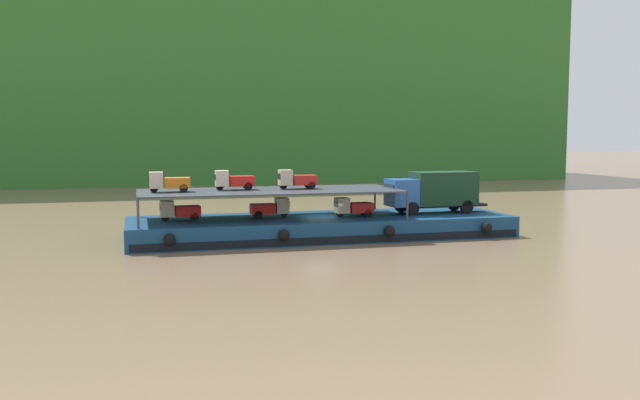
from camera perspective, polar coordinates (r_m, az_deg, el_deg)
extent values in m
plane|color=#7F664C|center=(49.73, 0.16, -3.09)|extent=(400.00, 400.00, 0.00)
cube|color=#33702D|center=(116.88, -8.73, 10.21)|extent=(111.22, 33.70, 34.24)
ellipsoid|color=#2D6429|center=(125.07, -9.16, 15.42)|extent=(100.10, 30.33, 11.98)
cube|color=navy|center=(49.63, 0.16, -2.24)|extent=(27.42, 7.67, 1.50)
cube|color=black|center=(46.01, 1.41, -3.36)|extent=(26.87, 0.06, 0.50)
sphere|color=black|center=(43.95, -12.38, -3.25)|extent=(0.76, 0.76, 0.76)
sphere|color=black|center=(44.85, -3.00, -2.95)|extent=(0.76, 0.76, 0.76)
sphere|color=black|center=(46.89, 5.78, -2.60)|extent=(0.76, 0.76, 0.76)
sphere|color=black|center=(49.93, 13.66, -2.23)|extent=(0.76, 0.76, 0.76)
cube|color=#285BA3|center=(51.20, 6.80, 0.61)|extent=(2.07, 2.25, 2.00)
cube|color=#192833|center=(50.77, 5.74, 0.98)|extent=(0.12, 1.84, 0.60)
cube|color=#193823|center=(52.64, 10.20, 0.97)|extent=(4.88, 2.46, 2.50)
cube|color=black|center=(52.76, 10.18, -0.44)|extent=(6.84, 1.61, 0.20)
cylinder|color=black|center=(52.39, 6.75, -0.49)|extent=(1.01, 0.31, 1.00)
cylinder|color=black|center=(50.56, 7.67, -0.72)|extent=(1.01, 0.31, 1.00)
cylinder|color=black|center=(54.32, 11.04, -0.34)|extent=(1.01, 0.31, 1.00)
cylinder|color=black|center=(52.55, 12.07, -0.55)|extent=(1.01, 0.31, 1.00)
cylinder|color=#383D47|center=(54.16, 4.58, 0.26)|extent=(0.16, 0.16, 2.00)
cylinder|color=#383D47|center=(47.92, 7.26, -0.45)|extent=(0.16, 0.16, 2.00)
cylinder|color=#383D47|center=(51.08, -14.89, -0.23)|extent=(0.16, 0.16, 2.00)
cylinder|color=#383D47|center=(44.40, -14.87, -1.07)|extent=(0.16, 0.16, 2.00)
cube|color=#383D47|center=(48.49, -4.18, 0.77)|extent=(18.22, 6.87, 0.10)
cube|color=red|center=(48.35, -10.93, -0.90)|extent=(1.76, 1.29, 0.70)
cube|color=beige|center=(48.19, -12.59, -0.71)|extent=(0.95, 1.05, 1.10)
cube|color=#19232D|center=(48.13, -13.15, -0.60)|extent=(0.08, 0.85, 0.38)
cylinder|color=black|center=(48.23, -12.75, -1.37)|extent=(0.57, 0.17, 0.56)
cylinder|color=black|center=(48.97, -10.53, -1.22)|extent=(0.57, 0.17, 0.56)
cylinder|color=black|center=(47.92, -10.37, -1.36)|extent=(0.57, 0.17, 0.56)
cube|color=red|center=(48.98, -4.79, -0.73)|extent=(1.71, 1.21, 0.70)
cube|color=beige|center=(49.21, -3.18, -0.46)|extent=(0.91, 1.01, 1.10)
cube|color=#19232D|center=(49.29, -2.65, -0.32)|extent=(0.05, 0.85, 0.38)
cylinder|color=black|center=(49.30, -3.01, -1.09)|extent=(0.56, 0.14, 0.56)
cylinder|color=black|center=(48.43, -5.15, -1.22)|extent=(0.56, 0.14, 0.56)
cylinder|color=black|center=(49.47, -5.35, -1.08)|extent=(0.56, 0.14, 0.56)
cube|color=red|center=(49.76, 3.36, -0.63)|extent=(1.76, 1.28, 0.70)
cube|color=beige|center=(49.25, 1.84, -0.45)|extent=(0.95, 1.04, 1.10)
cube|color=#19232D|center=(49.09, 1.33, -0.34)|extent=(0.08, 0.85, 0.38)
cylinder|color=black|center=(49.26, 1.68, -1.09)|extent=(0.57, 0.17, 0.56)
cylinder|color=black|center=(50.43, 3.57, -0.94)|extent=(0.57, 0.17, 0.56)
cylinder|color=black|center=(49.45, 4.01, -1.08)|extent=(0.57, 0.17, 0.56)
cube|color=orange|center=(47.73, -11.76, 1.42)|extent=(1.72, 1.23, 0.70)
cube|color=beige|center=(47.68, -13.45, 1.62)|extent=(0.92, 1.01, 1.10)
cube|color=#19232D|center=(47.67, -14.02, 1.74)|extent=(0.05, 0.85, 0.38)
cylinder|color=black|center=(47.72, -13.61, 0.95)|extent=(0.56, 0.15, 0.56)
cylinder|color=black|center=(48.30, -11.31, 1.06)|extent=(0.56, 0.15, 0.56)
cylinder|color=black|center=(47.24, -11.24, 0.96)|extent=(0.56, 0.15, 0.56)
cube|color=red|center=(48.87, -6.51, 1.59)|extent=(1.73, 1.25, 0.70)
cube|color=beige|center=(48.72, -8.15, 1.79)|extent=(0.93, 1.03, 1.10)
cube|color=#19232D|center=(48.67, -8.70, 1.91)|extent=(0.07, 0.85, 0.38)
cylinder|color=black|center=(48.74, -8.32, 1.15)|extent=(0.56, 0.16, 0.56)
cylinder|color=black|center=(49.47, -6.12, 1.24)|extent=(0.56, 0.16, 0.56)
cylinder|color=black|center=(48.42, -5.96, 1.14)|extent=(0.56, 0.16, 0.56)
cube|color=red|center=(49.49, -1.31, 1.67)|extent=(1.71, 1.21, 0.70)
cube|color=#C6B793|center=(49.16, -2.90, 1.88)|extent=(0.91, 1.01, 1.10)
cube|color=#19232D|center=(49.05, -3.43, 1.99)|extent=(0.05, 0.85, 0.38)
cylinder|color=black|center=(49.16, -3.06, 1.23)|extent=(0.56, 0.14, 0.56)
cylinder|color=black|center=(50.13, -1.01, 1.32)|extent=(0.56, 0.14, 0.56)
cylinder|color=black|center=(49.10, -0.71, 1.23)|extent=(0.56, 0.14, 0.56)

